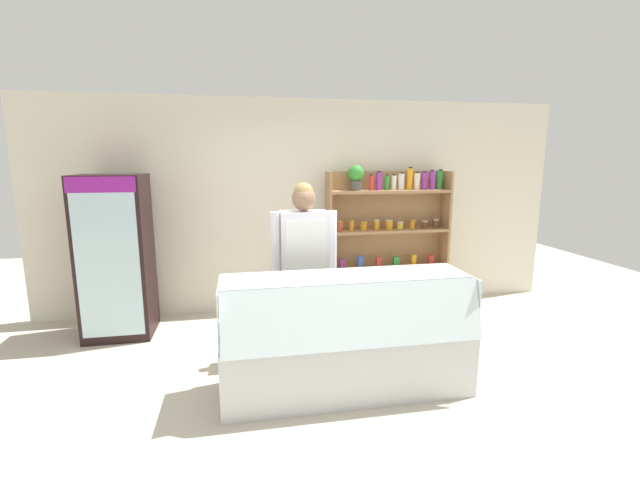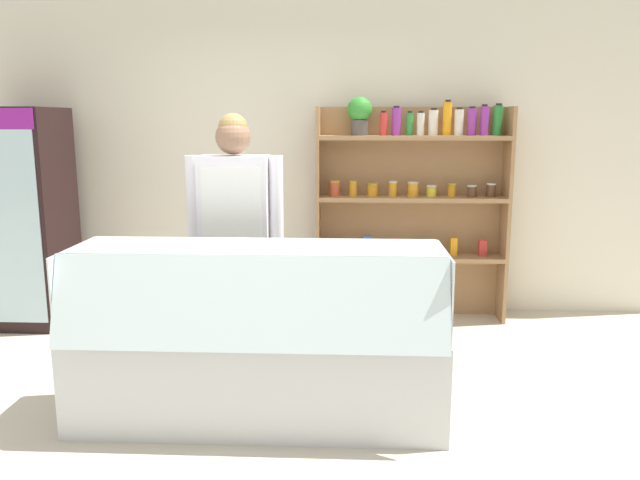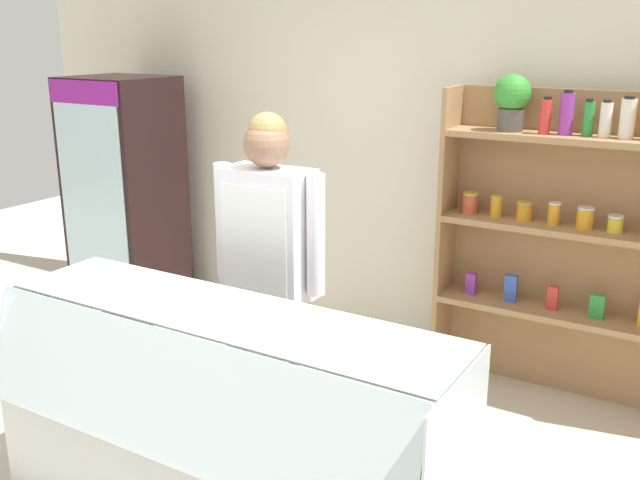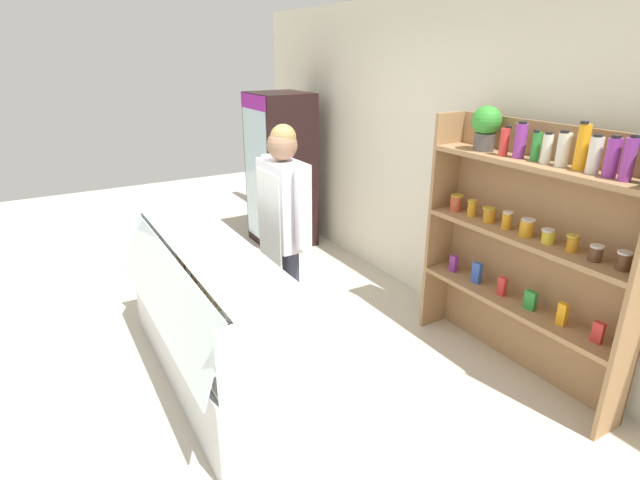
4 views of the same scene
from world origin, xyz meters
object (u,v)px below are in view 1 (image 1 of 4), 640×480
at_px(shop_clerk, 304,255).
at_px(deli_display_case, 346,356).
at_px(shelving_unit, 386,229).
at_px(drinks_fridge, 116,257).

bearing_deg(shop_clerk, deli_display_case, -71.36).
bearing_deg(deli_display_case, shelving_unit, 62.36).
bearing_deg(shop_clerk, drinks_fridge, 154.49).
xyz_separation_m(drinks_fridge, deli_display_case, (2.20, -1.65, -0.58)).
distance_m(drinks_fridge, shop_clerk, 2.17).
relative_size(drinks_fridge, deli_display_case, 0.86).
bearing_deg(deli_display_case, drinks_fridge, 143.10).
xyz_separation_m(drinks_fridge, shop_clerk, (1.96, -0.93, 0.14)).
xyz_separation_m(drinks_fridge, shelving_unit, (3.22, 0.30, 0.16)).
distance_m(shelving_unit, shop_clerk, 1.77).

